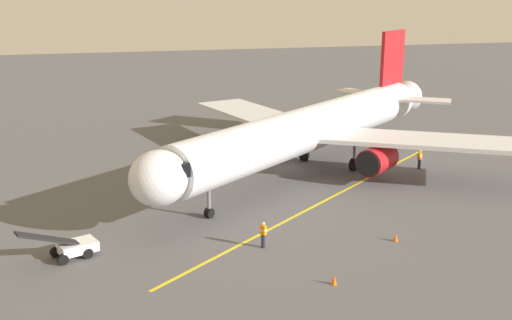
{
  "coord_description": "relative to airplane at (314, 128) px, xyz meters",
  "views": [
    {
      "loc": [
        16.27,
        50.74,
        15.64
      ],
      "look_at": [
        4.87,
        7.33,
        3.0
      ],
      "focal_mm": 42.83,
      "sensor_mm": 36.0,
      "label": 1
    }
  ],
  "objects": [
    {
      "name": "safety_cone_nose_left",
      "position": [
        6.06,
        20.27,
        -3.73
      ],
      "size": [
        0.32,
        0.32,
        0.55
      ],
      "primitive_type": "cone",
      "color": "#F2590F",
      "rests_on": "ground"
    },
    {
      "name": "safety_cone_nose_right",
      "position": [
        0.02,
        15.7,
        -3.73
      ],
      "size": [
        0.32,
        0.32,
        0.55
      ],
      "primitive_type": "cone",
      "color": "#F2590F",
      "rests_on": "ground"
    },
    {
      "name": "ground_crew_wing_walker",
      "position": [
        -9.65,
        1.37,
        -3.12
      ],
      "size": [
        0.46,
        0.38,
        1.71
      ],
      "color": "#23232D",
      "rests_on": "ground"
    },
    {
      "name": "belt_loader_near_nose",
      "position": [
        19.98,
        12.97,
        -3.29
      ],
      "size": [
        4.7,
        2.8,
        2.32
      ],
      "color": "white",
      "rests_on": "ground"
    },
    {
      "name": "apron_lead_in_line",
      "position": [
        0.22,
        6.17,
        -4.0
      ],
      "size": [
        31.57,
        24.95,
        0.01
      ],
      "primitive_type": "cube",
      "rotation": [
        0.0,
        0.0,
        -0.9
      ],
      "color": "yellow",
      "rests_on": "ground"
    },
    {
      "name": "ground_plane",
      "position": [
        1.64,
        -2.2,
        -4.0
      ],
      "size": [
        220.0,
        220.0,
        0.0
      ],
      "primitive_type": "plane",
      "color": "#565659"
    },
    {
      "name": "ground_crew_marshaller",
      "position": [
        8.5,
        14.52,
        -3.12
      ],
      "size": [
        0.44,
        0.47,
        1.71
      ],
      "color": "#23232D",
      "rests_on": "ground"
    },
    {
      "name": "airplane",
      "position": [
        0.0,
        0.0,
        0.0
      ],
      "size": [
        34.23,
        31.83,
        11.5
      ],
      "color": "silver",
      "rests_on": "ground"
    }
  ]
}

